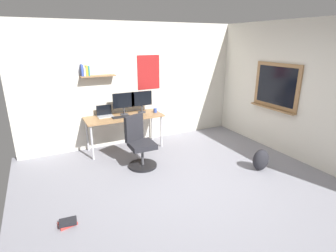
# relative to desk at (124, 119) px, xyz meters

# --- Properties ---
(ground_plane) EXTENTS (5.20, 5.20, 0.00)m
(ground_plane) POSITION_rel_desk_xyz_m (0.42, -2.06, -0.66)
(ground_plane) COLOR gray
(ground_plane) RESTS_ON ground
(wall_back) EXTENTS (5.00, 0.30, 2.60)m
(wall_back) POSITION_rel_desk_xyz_m (0.42, 0.39, 0.64)
(wall_back) COLOR silver
(wall_back) RESTS_ON ground
(wall_right) EXTENTS (0.22, 5.00, 2.60)m
(wall_right) POSITION_rel_desk_xyz_m (2.87, -2.03, 0.64)
(wall_right) COLOR silver
(wall_right) RESTS_ON ground
(desk) EXTENTS (1.59, 0.62, 0.73)m
(desk) POSITION_rel_desk_xyz_m (0.00, 0.00, 0.00)
(desk) COLOR #997047
(desk) RESTS_ON ground
(office_chair) EXTENTS (0.53, 0.55, 0.95)m
(office_chair) POSITION_rel_desk_xyz_m (-0.01, -0.90, -0.25)
(office_chair) COLOR black
(office_chair) RESTS_ON ground
(laptop) EXTENTS (0.31, 0.21, 0.23)m
(laptop) POSITION_rel_desk_xyz_m (-0.36, 0.15, 0.12)
(laptop) COLOR #ADAFB5
(laptop) RESTS_ON desk
(monitor_primary) EXTENTS (0.46, 0.17, 0.46)m
(monitor_primary) POSITION_rel_desk_xyz_m (0.04, 0.10, 0.34)
(monitor_primary) COLOR #38383D
(monitor_primary) RESTS_ON desk
(monitor_secondary) EXTENTS (0.46, 0.17, 0.46)m
(monitor_secondary) POSITION_rel_desk_xyz_m (0.44, 0.10, 0.34)
(monitor_secondary) COLOR #38383D
(monitor_secondary) RESTS_ON desk
(keyboard) EXTENTS (0.37, 0.13, 0.02)m
(keyboard) POSITION_rel_desk_xyz_m (-0.08, -0.08, 0.08)
(keyboard) COLOR black
(keyboard) RESTS_ON desk
(computer_mouse) EXTENTS (0.10, 0.06, 0.03)m
(computer_mouse) POSITION_rel_desk_xyz_m (0.20, -0.08, 0.09)
(computer_mouse) COLOR #262628
(computer_mouse) RESTS_ON desk
(coffee_mug) EXTENTS (0.08, 0.08, 0.09)m
(coffee_mug) POSITION_rel_desk_xyz_m (0.70, -0.03, 0.11)
(coffee_mug) COLOR #334CA5
(coffee_mug) RESTS_ON desk
(backpack) EXTENTS (0.32, 0.22, 0.39)m
(backpack) POSITION_rel_desk_xyz_m (1.86, -2.03, -0.46)
(backpack) COLOR #232328
(backpack) RESTS_ON ground
(book_stack_on_floor) EXTENTS (0.23, 0.19, 0.07)m
(book_stack_on_floor) POSITION_rel_desk_xyz_m (-1.42, -2.06, -0.62)
(book_stack_on_floor) COLOR #C63833
(book_stack_on_floor) RESTS_ON ground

